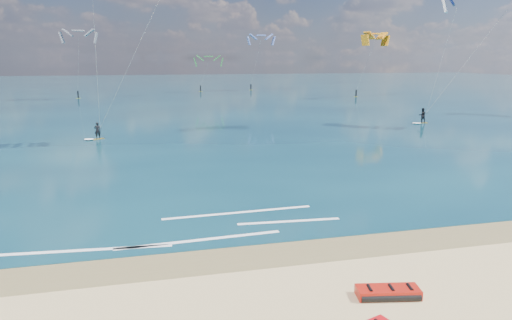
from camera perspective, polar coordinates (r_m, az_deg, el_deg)
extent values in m
plane|color=tan|center=(53.86, -10.83, 4.28)|extent=(320.00, 320.00, 0.00)
cube|color=brown|center=(18.11, -5.07, -12.31)|extent=(320.00, 2.40, 0.01)
cube|color=#0B2B3D|center=(117.54, -12.35, 8.64)|extent=(320.00, 200.00, 0.04)
cube|color=yellow|center=(46.19, -19.13, 2.52)|extent=(1.19, 1.02, 0.05)
imported|color=black|center=(46.07, -19.20, 3.51)|extent=(0.64, 0.47, 1.59)
cylinder|color=black|center=(45.75, -18.92, 3.76)|extent=(0.41, 0.32, 0.04)
cube|color=gold|center=(57.98, 20.00, 4.39)|extent=(1.40, 0.49, 0.06)
imported|color=black|center=(57.87, 20.07, 5.27)|extent=(0.96, 0.81, 1.75)
cylinder|color=black|center=(57.75, 20.51, 5.53)|extent=(0.56, 0.07, 0.04)
cube|color=white|center=(23.06, -2.21, -6.57)|extent=(7.62, 0.52, 0.01)
cube|color=white|center=(20.06, -21.45, -10.50)|extent=(7.53, 0.91, 0.01)
cube|color=white|center=(21.90, 4.14, -7.65)|extent=(4.95, 0.59, 0.01)
cube|color=white|center=(19.87, -7.04, -9.89)|extent=(7.11, 0.62, 0.01)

